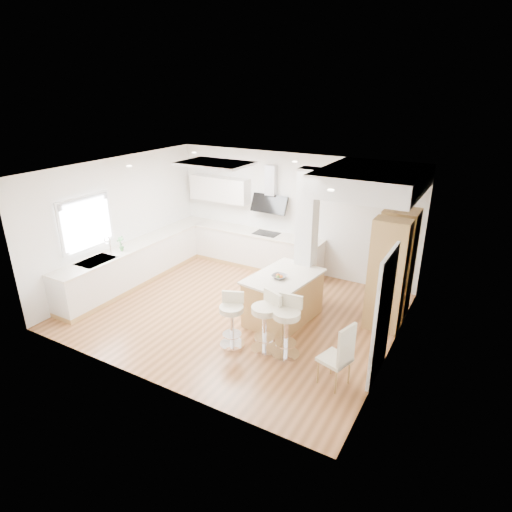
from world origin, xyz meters
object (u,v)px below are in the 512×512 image
Objects in this scene: bar_stool_b at (266,319)px; bar_stool_c at (287,323)px; peninsula at (283,297)px; bar_stool_a at (232,317)px; dining_chair at (340,354)px.

bar_stool_b is 0.38m from bar_stool_c.
peninsula is 1.70× the size of bar_stool_a.
bar_stool_c reaches higher than peninsula.
dining_chair is at bearing 8.38° from bar_stool_b.
bar_stool_a is 0.91× the size of dining_chair.
bar_stool_b is at bearing -176.24° from dining_chair.
bar_stool_c reaches higher than bar_stool_b.
bar_stool_c is (0.38, 0.03, 0.01)m from bar_stool_b.
bar_stool_c is at bearing 25.24° from bar_stool_b.
peninsula is 1.55× the size of bar_stool_c.
dining_chair reaches higher than peninsula.
bar_stool_a is 0.96m from bar_stool_c.
bar_stool_b reaches higher than peninsula.
bar_stool_c is 1.09m from dining_chair.
dining_chair is (1.41, -0.32, -0.02)m from bar_stool_b.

